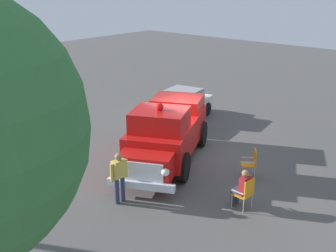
{
  "coord_description": "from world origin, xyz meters",
  "views": [
    {
      "loc": [
        12.78,
        10.11,
        6.8
      ],
      "look_at": [
        0.79,
        -0.22,
        1.36
      ],
      "focal_mm": 46.81,
      "sensor_mm": 36.0,
      "label": 1
    }
  ],
  "objects_px": {
    "spectator_seated": "(242,187)",
    "vintage_fire_truck": "(166,132)",
    "lawn_chair_near_truck": "(246,192)",
    "lawn_chair_by_car": "(251,161)",
    "spectator_standing": "(119,174)",
    "classic_hot_rod": "(178,106)"
  },
  "relations": [
    {
      "from": "spectator_seated",
      "to": "vintage_fire_truck",
      "type": "bearing_deg",
      "value": -106.32
    },
    {
      "from": "vintage_fire_truck",
      "to": "lawn_chair_near_truck",
      "type": "height_order",
      "value": "vintage_fire_truck"
    },
    {
      "from": "lawn_chair_by_car",
      "to": "spectator_standing",
      "type": "bearing_deg",
      "value": -26.25
    },
    {
      "from": "lawn_chair_near_truck",
      "to": "lawn_chair_by_car",
      "type": "relative_size",
      "value": 1.0
    },
    {
      "from": "vintage_fire_truck",
      "to": "classic_hot_rod",
      "type": "relative_size",
      "value": 1.36
    },
    {
      "from": "classic_hot_rod",
      "to": "lawn_chair_by_car",
      "type": "bearing_deg",
      "value": 61.83
    },
    {
      "from": "spectator_standing",
      "to": "lawn_chair_by_car",
      "type": "bearing_deg",
      "value": 153.75
    },
    {
      "from": "vintage_fire_truck",
      "to": "spectator_standing",
      "type": "distance_m",
      "value": 3.58
    },
    {
      "from": "lawn_chair_near_truck",
      "to": "spectator_seated",
      "type": "distance_m",
      "value": 0.17
    },
    {
      "from": "classic_hot_rod",
      "to": "vintage_fire_truck",
      "type": "bearing_deg",
      "value": 34.46
    },
    {
      "from": "classic_hot_rod",
      "to": "lawn_chair_by_car",
      "type": "relative_size",
      "value": 4.53
    },
    {
      "from": "vintage_fire_truck",
      "to": "spectator_seated",
      "type": "height_order",
      "value": "vintage_fire_truck"
    },
    {
      "from": "classic_hot_rod",
      "to": "lawn_chair_near_truck",
      "type": "distance_m",
      "value": 8.91
    },
    {
      "from": "classic_hot_rod",
      "to": "lawn_chair_near_truck",
      "type": "xyz_separation_m",
      "value": [
        5.38,
        7.1,
        -0.16
      ]
    },
    {
      "from": "classic_hot_rod",
      "to": "lawn_chair_by_car",
      "type": "distance_m",
      "value": 6.84
    },
    {
      "from": "spectator_standing",
      "to": "vintage_fire_truck",
      "type": "bearing_deg",
      "value": -163.37
    },
    {
      "from": "lawn_chair_near_truck",
      "to": "lawn_chair_by_car",
      "type": "bearing_deg",
      "value": -153.53
    },
    {
      "from": "lawn_chair_near_truck",
      "to": "spectator_seated",
      "type": "relative_size",
      "value": 0.79
    },
    {
      "from": "spectator_seated",
      "to": "spectator_standing",
      "type": "height_order",
      "value": "spectator_standing"
    },
    {
      "from": "classic_hot_rod",
      "to": "spectator_seated",
      "type": "height_order",
      "value": "classic_hot_rod"
    },
    {
      "from": "vintage_fire_truck",
      "to": "lawn_chair_by_car",
      "type": "height_order",
      "value": "vintage_fire_truck"
    },
    {
      "from": "lawn_chair_by_car",
      "to": "spectator_seated",
      "type": "distance_m",
      "value": 2.34
    }
  ]
}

